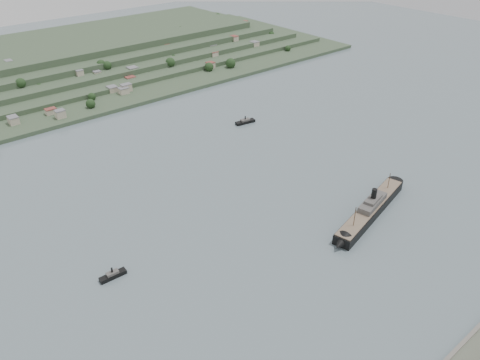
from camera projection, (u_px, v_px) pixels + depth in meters
ground at (268, 210)px, 334.14m from camera, size 1400.00×1400.00×0.00m
far_peninsula at (77, 60)px, 601.56m from camera, size 760.00×309.00×30.00m
steamship at (369, 211)px, 324.92m from camera, size 100.88×33.59×24.50m
tugboat at (113, 275)px, 274.07m from camera, size 16.20×4.84×7.23m
ferry_east at (245, 122)px, 461.25m from camera, size 20.95×8.69×7.62m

